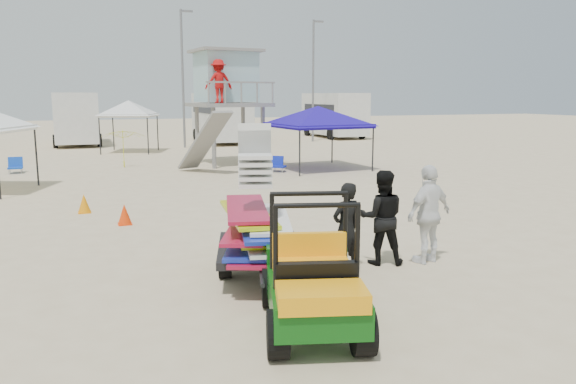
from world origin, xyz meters
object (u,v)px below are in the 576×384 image
object	(u,v)px
utility_cart	(312,270)
canopy_blue	(318,109)
surf_trailer	(258,223)
man_left	(346,228)
lifeguard_tower	(226,81)

from	to	relation	value
utility_cart	canopy_blue	size ratio (longest dim) A/B	0.67
utility_cart	surf_trailer	xyz separation A→B (m)	(0.00, 2.33, 0.13)
canopy_blue	man_left	bearing A→B (deg)	-111.77
surf_trailer	canopy_blue	xyz separation A→B (m)	(6.77, 12.87, 1.56)
surf_trailer	lifeguard_tower	xyz separation A→B (m)	(3.63, 15.91, 2.76)
utility_cart	lifeguard_tower	world-z (taller)	lifeguard_tower
utility_cart	man_left	world-z (taller)	utility_cart
canopy_blue	utility_cart	bearing A→B (deg)	-114.03
canopy_blue	lifeguard_tower	bearing A→B (deg)	135.96
utility_cart	canopy_blue	xyz separation A→B (m)	(6.78, 15.20, 1.68)
man_left	canopy_blue	bearing A→B (deg)	-127.92
man_left	lifeguard_tower	bearing A→B (deg)	-113.59
canopy_blue	surf_trailer	bearing A→B (deg)	-117.76
utility_cart	lifeguard_tower	bearing A→B (deg)	78.74
lifeguard_tower	canopy_blue	world-z (taller)	lifeguard_tower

